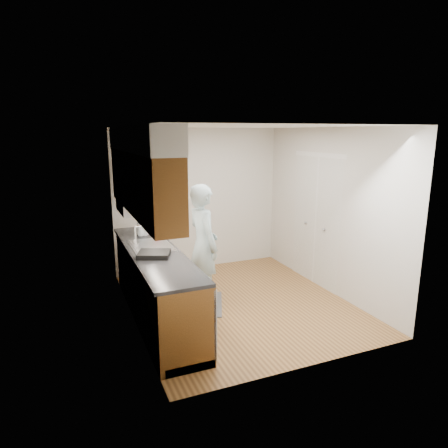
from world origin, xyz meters
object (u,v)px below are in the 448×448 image
object	(u,v)px
dish_rack	(154,254)
soda_can	(157,231)
soap_bottle_b	(145,229)
soap_bottle_a	(140,227)
person	(203,238)
soap_bottle_c	(138,228)
steel_can	(158,231)

from	to	relation	value
dish_rack	soda_can	bearing A→B (deg)	97.13
soap_bottle_b	soap_bottle_a	bearing A→B (deg)	-175.38
soda_can	person	bearing A→B (deg)	-47.41
person	dish_rack	distance (m)	0.88
person	dish_rack	size ratio (longest dim) A/B	5.19
soap_bottle_b	person	bearing A→B (deg)	-44.81
soap_bottle_c	steel_can	distance (m)	0.32
soap_bottle_b	soda_can	bearing A→B (deg)	-33.86
person	soap_bottle_c	world-z (taller)	person
person	steel_can	world-z (taller)	person
dish_rack	steel_can	bearing A→B (deg)	96.20
soap_bottle_a	steel_can	world-z (taller)	soap_bottle_a
person	soap_bottle_b	world-z (taller)	person
person	steel_can	xyz separation A→B (m)	(-0.49, 0.63, 0.00)
steel_can	dish_rack	bearing A→B (deg)	-106.08
person	soap_bottle_a	bearing A→B (deg)	43.28
steel_can	soap_bottle_a	bearing A→B (deg)	172.95
soap_bottle_b	soap_bottle_c	xyz separation A→B (m)	(-0.07, 0.14, -0.01)
dish_rack	soap_bottle_a	bearing A→B (deg)	109.84
soda_can	steel_can	world-z (taller)	soda_can
soap_bottle_b	steel_can	world-z (taller)	soap_bottle_b
soda_can	steel_can	distance (m)	0.08
person	soap_bottle_a	size ratio (longest dim) A/B	7.63
soda_can	dish_rack	xyz separation A→B (m)	(-0.26, -0.97, -0.04)
soap_bottle_a	soap_bottle_c	bearing A→B (deg)	92.74
steel_can	soda_can	bearing A→B (deg)	-118.57
soap_bottle_b	soap_bottle_c	bearing A→B (deg)	117.15
soap_bottle_b	dish_rack	size ratio (longest dim) A/B	0.50
soap_bottle_b	steel_can	bearing A→B (deg)	-10.95
soap_bottle_a	dish_rack	size ratio (longest dim) A/B	0.68
soap_bottle_a	soap_bottle_b	bearing A→B (deg)	4.62
soap_bottle_a	soda_can	world-z (taller)	soap_bottle_a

